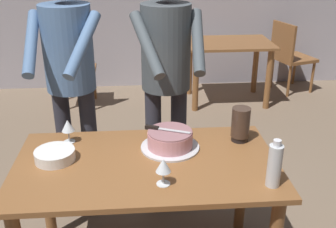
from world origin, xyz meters
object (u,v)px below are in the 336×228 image
object	(u,v)px
main_dining_table	(147,181)
wine_glass_far	(163,166)
cake_knife	(158,128)
person_cutting_cake	(166,70)
water_bottle	(275,165)
background_table	(228,55)
wine_glass_near	(68,126)
background_chair_1	(75,68)
plate_stack	(55,155)
cake_on_platter	(170,140)
person_standing_beside	(70,71)
background_chair_0	(290,54)
hurricane_lamp	(240,124)

from	to	relation	value
main_dining_table	wine_glass_far	distance (m)	0.33
cake_knife	person_cutting_cake	bearing A→B (deg)	79.67
main_dining_table	water_bottle	xyz separation A→B (m)	(0.61, -0.27, 0.24)
wine_glass_far	background_table	bearing A→B (deg)	71.51
wine_glass_near	background_chair_1	size ratio (longest dim) A/B	0.16
plate_stack	water_bottle	bearing A→B (deg)	-16.61
cake_on_platter	wine_glass_near	size ratio (longest dim) A/B	2.36
background_table	background_chair_1	bearing A→B (deg)	-177.72
cake_knife	person_standing_beside	world-z (taller)	person_standing_beside
wine_glass_far	person_standing_beside	world-z (taller)	person_standing_beside
cake_knife	wine_glass_far	size ratio (longest dim) A/B	1.79
wine_glass_near	background_chair_0	world-z (taller)	background_chair_0
plate_stack	person_standing_beside	world-z (taller)	person_standing_beside
wine_glass_near	person_standing_beside	world-z (taller)	person_standing_beside
water_bottle	main_dining_table	bearing A→B (deg)	156.26
hurricane_lamp	person_cutting_cake	distance (m)	0.61
cake_on_platter	water_bottle	bearing A→B (deg)	-41.55
main_dining_table	water_bottle	distance (m)	0.71
cake_on_platter	person_cutting_cake	world-z (taller)	person_cutting_cake
background_chair_0	background_chair_1	bearing A→B (deg)	-172.38
person_standing_beside	background_chair_0	size ratio (longest dim) A/B	1.91
wine_glass_near	person_cutting_cake	world-z (taller)	person_cutting_cake
wine_glass_near	background_chair_1	bearing A→B (deg)	97.11
person_standing_beside	cake_on_platter	bearing A→B (deg)	-38.96
person_cutting_cake	person_standing_beside	world-z (taller)	same
person_standing_beside	wine_glass_far	bearing A→B (deg)	-57.61
person_standing_beside	cake_knife	bearing A→B (deg)	-40.59
cake_on_platter	background_chair_0	bearing A→B (deg)	57.92
wine_glass_near	wine_glass_far	xyz separation A→B (m)	(0.53, -0.49, 0.00)
person_cutting_cake	background_chair_1	distance (m)	2.27
cake_on_platter	wine_glass_near	world-z (taller)	wine_glass_near
cake_knife	water_bottle	distance (m)	0.70
water_bottle	background_table	world-z (taller)	water_bottle
plate_stack	wine_glass_far	bearing A→B (deg)	-26.10
wine_glass_far	background_table	distance (m)	3.08
person_standing_beside	background_table	xyz separation A→B (m)	(1.52, 2.05, -0.50)
wine_glass_far	water_bottle	world-z (taller)	water_bottle
main_dining_table	person_cutting_cake	xyz separation A→B (m)	(0.16, 0.61, 0.45)
cake_knife	water_bottle	xyz separation A→B (m)	(0.54, -0.45, -0.00)
background_table	cake_on_platter	bearing A→B (deg)	-109.68
wine_glass_near	hurricane_lamp	bearing A→B (deg)	-3.31
cake_on_platter	person_cutting_cake	bearing A→B (deg)	88.35
main_dining_table	cake_on_platter	size ratio (longest dim) A/B	4.22
cake_knife	plate_stack	xyz separation A→B (m)	(-0.57, -0.11, -0.09)
hurricane_lamp	background_chair_0	world-z (taller)	hurricane_lamp
wine_glass_far	wine_glass_near	bearing A→B (deg)	137.12
background_chair_0	wine_glass_near	bearing A→B (deg)	-131.18
plate_stack	hurricane_lamp	xyz separation A→B (m)	(1.06, 0.15, 0.08)
water_bottle	hurricane_lamp	bearing A→B (deg)	95.65
cake_on_platter	hurricane_lamp	distance (m)	0.43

